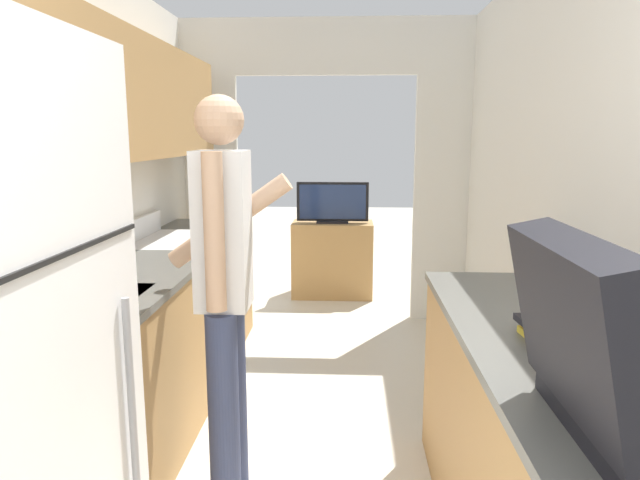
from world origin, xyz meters
The scene contains 11 objects.
wall_left centered at (-1.15, 1.90, 1.45)m, with size 0.38×6.63×2.50m.
wall_right centered at (1.22, 1.52, 1.25)m, with size 0.06×6.63×2.50m.
wall_far_with_doorway centered at (0.00, 4.26, 1.42)m, with size 2.78×0.06×2.50m.
counter_left centered at (-0.89, 2.35, 0.45)m, with size 0.62×2.87×0.90m.
counter_right centered at (0.89, 1.26, 0.45)m, with size 0.62×1.95×0.90m.
range_oven centered at (-0.88, 3.08, 0.46)m, with size 0.66×0.74×1.04m.
person centered at (-0.32, 1.73, 0.93)m, with size 0.55×0.37×1.73m.
suitcase centered at (0.82, 0.65, 1.06)m, with size 0.48×0.57×0.46m.
book_stack centered at (0.89, 1.25, 0.95)m, with size 0.26×0.30×0.10m.
tv_cabinet centered at (0.04, 4.95, 0.37)m, with size 0.78×0.42×0.73m.
television centered at (0.04, 4.91, 0.93)m, with size 0.69×0.16×0.39m.
Camera 1 is at (0.20, -0.54, 1.57)m, focal length 32.00 mm.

